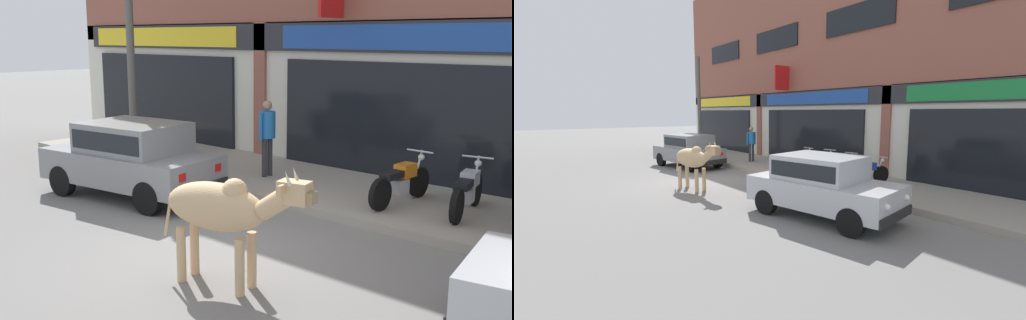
% 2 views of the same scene
% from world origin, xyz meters
% --- Properties ---
extents(ground_plane, '(90.00, 90.00, 0.00)m').
position_xyz_m(ground_plane, '(0.00, 0.00, 0.00)').
color(ground_plane, slate).
extents(sidewalk, '(19.00, 3.02, 0.17)m').
position_xyz_m(sidewalk, '(0.00, 3.71, 0.08)').
color(sidewalk, gray).
rests_on(sidewalk, ground).
extents(shop_building, '(23.00, 1.40, 9.85)m').
position_xyz_m(shop_building, '(-0.00, 5.47, 4.72)').
color(shop_building, '#8E5142').
rests_on(shop_building, ground).
extents(cow, '(2.12, 0.85, 1.61)m').
position_xyz_m(cow, '(1.04, -0.88, 1.01)').
color(cow, tan).
rests_on(cow, ground).
extents(car_0, '(3.79, 2.19, 1.46)m').
position_xyz_m(car_0, '(5.47, 0.31, 0.81)').
color(car_0, black).
rests_on(car_0, ground).
extents(car_1, '(3.76, 2.09, 1.46)m').
position_xyz_m(car_1, '(-3.31, 0.92, 0.81)').
color(car_1, black).
rests_on(car_1, ground).
extents(motorcycle_0, '(0.52, 1.81, 0.88)m').
position_xyz_m(motorcycle_0, '(1.06, 3.47, 0.55)').
color(motorcycle_0, black).
rests_on(motorcycle_0, sidewalk).
extents(motorcycle_1, '(0.57, 1.80, 0.88)m').
position_xyz_m(motorcycle_1, '(2.19, 3.65, 0.55)').
color(motorcycle_1, black).
rests_on(motorcycle_1, sidewalk).
extents(motorcycle_2, '(0.52, 1.81, 0.88)m').
position_xyz_m(motorcycle_2, '(3.27, 3.52, 0.55)').
color(motorcycle_2, black).
rests_on(motorcycle_2, sidewalk).
extents(motorcycle_3, '(0.68, 1.78, 0.88)m').
position_xyz_m(motorcycle_3, '(4.35, 3.45, 0.55)').
color(motorcycle_3, black).
rests_on(motorcycle_3, sidewalk).
extents(pedestrian, '(0.32, 0.50, 1.60)m').
position_xyz_m(pedestrian, '(-2.06, 3.45, 1.15)').
color(pedestrian, '#2D2D33').
rests_on(pedestrian, sidewalk).
extents(utility_pole, '(0.18, 0.18, 5.08)m').
position_xyz_m(utility_pole, '(-5.40, 2.50, 2.71)').
color(utility_pole, '#595651').
rests_on(utility_pole, sidewalk).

